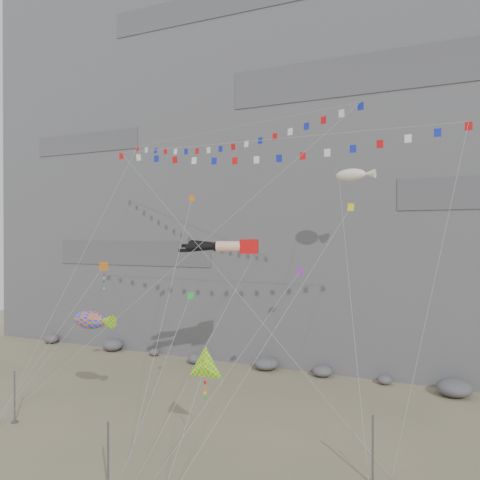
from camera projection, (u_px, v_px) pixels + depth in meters
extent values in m
plane|color=gray|center=(183.00, 432.00, 33.57)|extent=(120.00, 120.00, 0.00)
cube|color=slate|center=(305.00, 155.00, 62.65)|extent=(80.00, 28.00, 50.00)
cylinder|color=slate|center=(15.00, 397.00, 35.15)|extent=(0.12, 0.12, 3.91)
cylinder|color=slate|center=(108.00, 457.00, 25.57)|extent=(0.12, 0.12, 3.90)
cylinder|color=slate|center=(373.00, 450.00, 26.42)|extent=(0.12, 0.12, 3.94)
cube|color=red|center=(249.00, 246.00, 38.58)|extent=(1.99, 2.32, 1.16)
cylinder|color=#FFC09F|center=(228.00, 246.00, 38.14)|extent=(2.14, 1.45, 0.86)
sphere|color=black|center=(216.00, 246.00, 38.23)|extent=(0.79, 0.79, 0.79)
cone|color=black|center=(202.00, 247.00, 38.32)|extent=(2.45, 1.44, 0.80)
cube|color=black|center=(183.00, 250.00, 38.46)|extent=(0.83, 0.57, 0.29)
cylinder|color=#FFC09F|center=(230.00, 246.00, 39.30)|extent=(2.14, 1.45, 0.86)
sphere|color=black|center=(218.00, 246.00, 39.38)|extent=(0.79, 0.79, 0.79)
cone|color=black|center=(204.00, 245.00, 39.48)|extent=(2.47, 1.44, 0.86)
cube|color=black|center=(186.00, 246.00, 39.61)|extent=(0.83, 0.57, 0.29)
cylinder|color=gray|center=(203.00, 342.00, 32.72)|extent=(0.03, 0.03, 18.95)
cube|color=slate|center=(136.00, 480.00, 26.85)|extent=(0.16, 0.16, 0.10)
cylinder|color=gray|center=(122.00, 264.00, 38.10)|extent=(0.03, 0.03, 29.81)
cylinder|color=gray|center=(321.00, 286.00, 31.17)|extent=(0.03, 0.03, 23.95)
cube|color=slate|center=(392.00, 479.00, 26.95)|extent=(0.16, 0.16, 0.10)
cylinder|color=gray|center=(52.00, 340.00, 37.64)|extent=(0.03, 0.03, 14.72)
cylinder|color=gray|center=(43.00, 371.00, 35.39)|extent=(0.03, 0.03, 10.11)
cylinder|color=gray|center=(186.00, 424.00, 27.68)|extent=(0.03, 0.03, 7.05)
cylinder|color=gray|center=(358.00, 297.00, 33.49)|extent=(0.03, 0.03, 24.01)
cylinder|color=gray|center=(166.00, 307.00, 35.01)|extent=(0.03, 0.03, 21.22)
cube|color=slate|center=(129.00, 461.00, 29.10)|extent=(0.16, 0.16, 0.10)
cylinder|color=gray|center=(237.00, 360.00, 31.62)|extent=(0.03, 0.03, 17.49)
cube|color=slate|center=(154.00, 478.00, 26.99)|extent=(0.16, 0.16, 0.10)
cylinder|color=gray|center=(161.00, 372.00, 31.95)|extent=(0.03, 0.03, 13.26)
cube|color=slate|center=(122.00, 473.00, 27.56)|extent=(0.16, 0.16, 0.10)
cylinder|color=gray|center=(277.00, 327.00, 30.51)|extent=(0.03, 0.03, 22.47)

